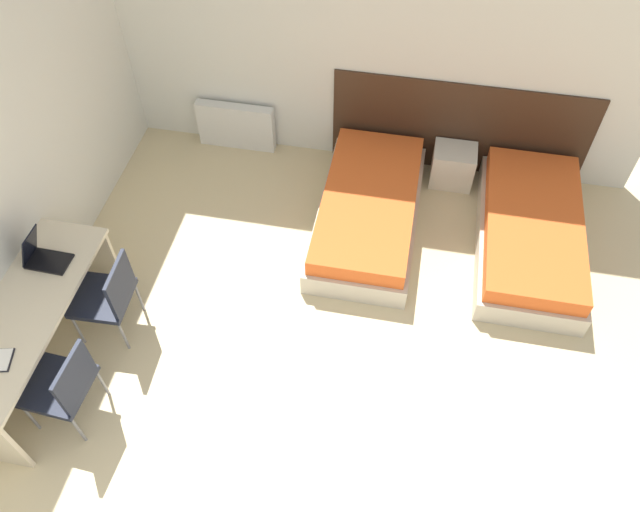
% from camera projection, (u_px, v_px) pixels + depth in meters
% --- Properties ---
extents(wall_back, '(5.85, 0.05, 2.70)m').
position_uv_depth(wall_back, '(359.00, 46.00, 5.97)').
color(wall_back, silver).
rests_on(wall_back, ground_plane).
extents(wall_left, '(0.05, 5.35, 2.70)m').
position_uv_depth(wall_left, '(9.00, 168.00, 4.90)').
color(wall_left, silver).
rests_on(wall_left, ground_plane).
extents(headboard_panel, '(2.64, 0.03, 1.08)m').
position_uv_depth(headboard_panel, '(459.00, 129.00, 6.45)').
color(headboard_panel, '#382316').
rests_on(headboard_panel, ground_plane).
extents(bed_near_window, '(0.97, 1.95, 0.42)m').
position_uv_depth(bed_near_window, '(368.00, 210.00, 6.18)').
color(bed_near_window, beige).
rests_on(bed_near_window, ground_plane).
extents(bed_near_door, '(0.97, 1.95, 0.42)m').
position_uv_depth(bed_near_door, '(530.00, 233.00, 5.99)').
color(bed_near_door, beige).
rests_on(bed_near_door, ground_plane).
extents(nightstand, '(0.44, 0.36, 0.43)m').
position_uv_depth(nightstand, '(453.00, 166.00, 6.57)').
color(nightstand, beige).
rests_on(nightstand, ground_plane).
extents(radiator, '(0.86, 0.12, 0.54)m').
position_uv_depth(radiator, '(236.00, 126.00, 6.89)').
color(radiator, silver).
rests_on(radiator, ground_plane).
extents(desk, '(0.62, 1.83, 0.74)m').
position_uv_depth(desk, '(31.00, 322.00, 4.92)').
color(desk, beige).
rests_on(desk, ground_plane).
extents(chair_near_laptop, '(0.48, 0.48, 0.87)m').
position_uv_depth(chair_near_laptop, '(108.00, 295.00, 5.19)').
color(chair_near_laptop, black).
rests_on(chair_near_laptop, ground_plane).
extents(chair_near_notebook, '(0.49, 0.49, 0.87)m').
position_uv_depth(chair_near_notebook, '(63.00, 384.00, 4.67)').
color(chair_near_notebook, black).
rests_on(chair_near_notebook, ground_plane).
extents(laptop, '(0.35, 0.23, 0.34)m').
position_uv_depth(laptop, '(42.00, 256.00, 5.04)').
color(laptop, black).
rests_on(laptop, desk).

